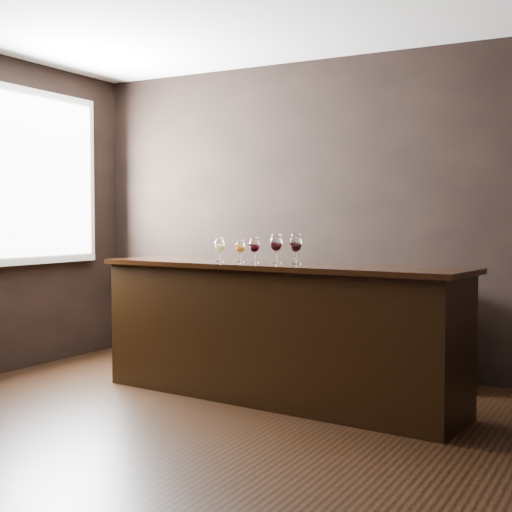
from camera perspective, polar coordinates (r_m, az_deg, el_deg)
The scene contains 10 objects.
ground at distance 4.65m, azimuth -4.89°, elevation -14.05°, with size 5.00×5.00×0.00m, color black.
room_shell at distance 4.69m, azimuth -6.61°, elevation 8.45°, with size 5.02×4.52×2.81m.
bar_counter at distance 5.37m, azimuth 1.56°, elevation -6.29°, with size 2.84×0.62×0.99m, color black.
bar_top at distance 5.31m, azimuth 1.57°, elevation -0.79°, with size 2.94×0.68×0.04m, color black.
back_bar_shelf at distance 6.34m, azimuth 4.77°, elevation -5.77°, with size 2.23×0.40×0.80m, color black.
glass_white at distance 5.56m, azimuth -2.94°, elevation 0.87°, with size 0.08×0.08×0.19m.
glass_amber at distance 5.48m, azimuth -1.27°, elevation 0.72°, with size 0.07×0.07×0.17m.
glass_red_a at distance 5.37m, azimuth -0.13°, elevation 0.85°, with size 0.08×0.08×0.19m.
glass_red_b at distance 5.33m, azimuth 1.62°, elevation 1.01°, with size 0.09×0.09×0.22m.
glass_red_c at distance 5.23m, azimuth 3.19°, elevation 0.97°, with size 0.09×0.09×0.22m.
Camera 1 is at (2.46, -3.70, 1.35)m, focal length 50.00 mm.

